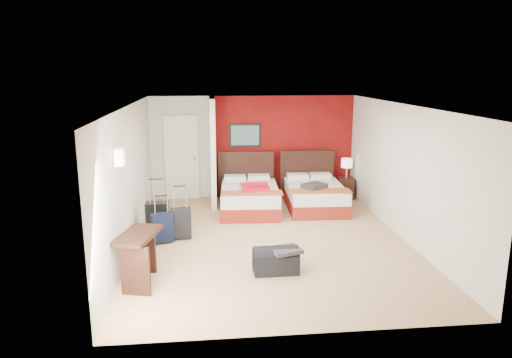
{
  "coord_description": "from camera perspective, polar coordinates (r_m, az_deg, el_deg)",
  "views": [
    {
      "loc": [
        -1.14,
        -8.34,
        3.12
      ],
      "look_at": [
        -0.18,
        0.8,
        1.0
      ],
      "focal_mm": 33.44,
      "sensor_mm": 36.0,
      "label": 1
    }
  ],
  "objects": [
    {
      "name": "desk",
      "position": [
        7.35,
        -13.81,
        -9.2
      ],
      "size": [
        0.68,
        1.02,
        0.78
      ],
      "primitive_type": "cube",
      "rotation": [
        0.0,
        0.0,
        -0.25
      ],
      "color": "black",
      "rests_on": "ground"
    },
    {
      "name": "bed_left",
      "position": [
        10.71,
        -0.76,
        -2.43
      ],
      "size": [
        1.39,
        1.9,
        0.55
      ],
      "primitive_type": "cube",
      "rotation": [
        0.0,
        0.0,
        -0.06
      ],
      "color": "silver",
      "rests_on": "ground"
    },
    {
      "name": "suitcase_charcoal",
      "position": [
        9.09,
        -8.97,
        -5.4
      ],
      "size": [
        0.4,
        0.27,
        0.56
      ],
      "primitive_type": "cube",
      "rotation": [
        0.0,
        0.0,
        0.1
      ],
      "color": "black",
      "rests_on": "ground"
    },
    {
      "name": "duffel_bag",
      "position": [
        7.58,
        2.37,
        -9.85
      ],
      "size": [
        0.71,
        0.39,
        0.36
      ],
      "primitive_type": "cube",
      "rotation": [
        0.0,
        0.0,
        0.02
      ],
      "color": "black",
      "rests_on": "ground"
    },
    {
      "name": "red_suitcase_open",
      "position": [
        10.54,
        -0.17,
        -0.86
      ],
      "size": [
        0.65,
        0.85,
        0.1
      ],
      "primitive_type": "cube",
      "rotation": [
        0.0,
        0.0,
        0.1
      ],
      "color": "#B10F21",
      "rests_on": "bed_left"
    },
    {
      "name": "jacket_bundle",
      "position": [
        10.6,
        6.98,
        -0.87
      ],
      "size": [
        0.62,
        0.59,
        0.12
      ],
      "primitive_type": "cube",
      "rotation": [
        0.0,
        0.0,
        0.59
      ],
      "color": "#333338",
      "rests_on": "bed_right"
    },
    {
      "name": "suitcase_navy",
      "position": [
        8.95,
        -11.16,
        -5.89
      ],
      "size": [
        0.43,
        0.33,
        0.53
      ],
      "primitive_type": "cube",
      "rotation": [
        0.0,
        0.0,
        0.3
      ],
      "color": "black",
      "rests_on": "ground"
    },
    {
      "name": "entry_door",
      "position": [
        11.75,
        -8.89,
        2.56
      ],
      "size": [
        0.82,
        0.06,
        2.05
      ],
      "primitive_type": "cube",
      "color": "silver",
      "rests_on": "ground"
    },
    {
      "name": "red_accent_panel",
      "position": [
        11.87,
        3.24,
        3.9
      ],
      "size": [
        3.5,
        0.04,
        2.5
      ],
      "primitive_type": "cube",
      "color": "maroon",
      "rests_on": "ground"
    },
    {
      "name": "table_lamp",
      "position": [
        11.84,
        10.79,
        1.25
      ],
      "size": [
        0.3,
        0.3,
        0.48
      ],
      "primitive_type": "cylinder",
      "rotation": [
        0.0,
        0.0,
        0.09
      ],
      "color": "white",
      "rests_on": "nightstand"
    },
    {
      "name": "bed_right",
      "position": [
        10.98,
        7.09,
        -2.15
      ],
      "size": [
        1.35,
        1.87,
        0.54
      ],
      "primitive_type": "cube",
      "rotation": [
        0.0,
        0.0,
        -0.05
      ],
      "color": "white",
      "rests_on": "ground"
    },
    {
      "name": "jacket_draped",
      "position": [
        7.48,
        3.59,
        -8.48
      ],
      "size": [
        0.53,
        0.48,
        0.06
      ],
      "primitive_type": "cube",
      "rotation": [
        0.0,
        0.0,
        0.28
      ],
      "color": "#323337",
      "rests_on": "duffel_bag"
    },
    {
      "name": "room_walls",
      "position": [
        9.94,
        -7.41,
        2.07
      ],
      "size": [
        5.02,
        6.52,
        2.5
      ],
      "color": "silver",
      "rests_on": "ground"
    },
    {
      "name": "partition_wall",
      "position": [
        11.11,
        -5.2,
        3.24
      ],
      "size": [
        0.12,
        1.2,
        2.5
      ],
      "primitive_type": "cube",
      "color": "silver",
      "rests_on": "ground"
    },
    {
      "name": "ground",
      "position": [
        8.98,
        1.69,
        -7.35
      ],
      "size": [
        6.5,
        6.5,
        0.0
      ],
      "primitive_type": "plane",
      "color": "#D5B083",
      "rests_on": "ground"
    },
    {
      "name": "suitcase_black",
      "position": [
        9.27,
        -11.66,
        -4.86
      ],
      "size": [
        0.43,
        0.27,
        0.65
      ],
      "primitive_type": "cube",
      "rotation": [
        0.0,
        0.0,
        -0.01
      ],
      "color": "black",
      "rests_on": "ground"
    },
    {
      "name": "nightstand",
      "position": [
        11.95,
        10.69,
        -1.1
      ],
      "size": [
        0.4,
        0.4,
        0.52
      ],
      "primitive_type": "cube",
      "rotation": [
        0.0,
        0.0,
        -0.09
      ],
      "color": "black",
      "rests_on": "ground"
    }
  ]
}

